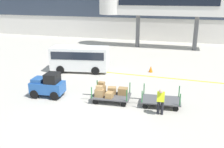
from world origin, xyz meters
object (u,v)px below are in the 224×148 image
object	(u,v)px
baggage_tug	(48,85)
safety_cone_near	(151,69)
baggage_cart_middle	(161,100)
baggage_handler	(161,100)
shuttle_van	(80,57)
baggage_cart_lead	(109,93)

from	to	relation	value
baggage_tug	safety_cone_near	size ratio (longest dim) A/B	3.96
baggage_cart_middle	baggage_handler	distance (m)	1.33
baggage_handler	shuttle_van	xyz separation A→B (m)	(-7.52, 6.53, 0.37)
baggage_handler	shuttle_van	size ratio (longest dim) A/B	0.31
baggage_cart_lead	baggage_handler	bearing A→B (deg)	-17.71
baggage_cart_middle	baggage_handler	size ratio (longest dim) A/B	1.95
baggage_cart_middle	safety_cone_near	world-z (taller)	baggage_cart_middle
baggage_tug	safety_cone_near	xyz separation A→B (m)	(5.61, 7.25, -0.48)
baggage_cart_middle	baggage_handler	world-z (taller)	baggage_handler
safety_cone_near	baggage_handler	bearing A→B (deg)	-78.39
baggage_cart_lead	baggage_handler	distance (m)	3.39
baggage_tug	baggage_handler	distance (m)	7.27
safety_cone_near	shuttle_van	bearing A→B (deg)	-166.80
baggage_tug	safety_cone_near	bearing A→B (deg)	52.26
baggage_handler	safety_cone_near	world-z (taller)	baggage_handler
baggage_tug	baggage_cart_lead	xyz separation A→B (m)	(4.03, 0.36, -0.21)
baggage_cart_lead	baggage_cart_middle	size ratio (longest dim) A/B	1.00
baggage_tug	baggage_cart_lead	distance (m)	4.05
baggage_handler	safety_cone_near	bearing A→B (deg)	101.61
baggage_tug	baggage_handler	bearing A→B (deg)	-5.25
baggage_tug	baggage_cart_middle	size ratio (longest dim) A/B	0.72
baggage_tug	baggage_handler	world-z (taller)	baggage_tug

